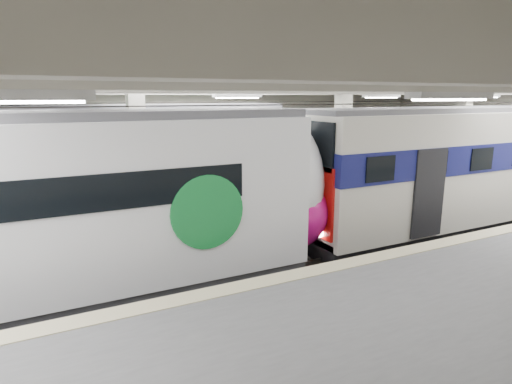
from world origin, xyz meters
TOP-DOWN VIEW (x-y plane):
  - station_hall at (0.00, -1.74)m, footprint 36.00×24.00m
  - modern_emu at (-4.74, -0.00)m, footprint 14.40×2.97m
  - older_rer at (8.30, 0.00)m, footprint 13.86×3.06m
  - far_train at (-4.21, 5.50)m, footprint 14.70×3.39m

SIDE VIEW (x-z plane):
  - modern_emu at x=-4.74m, z-range -0.04..4.58m
  - older_rer at x=8.30m, z-range 0.11..4.66m
  - far_train at x=-4.21m, z-range 0.08..4.72m
  - station_hall at x=0.00m, z-range 0.37..6.12m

